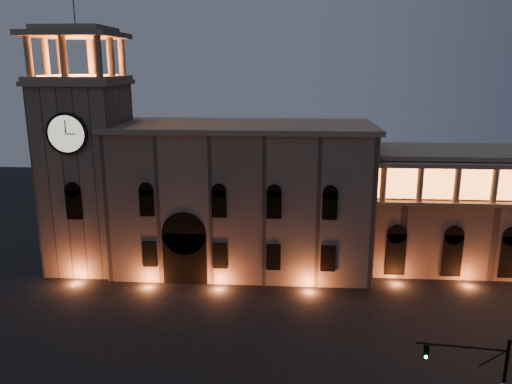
# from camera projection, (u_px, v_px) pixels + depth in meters

# --- Properties ---
(ground) EXTENTS (160.00, 160.00, 0.00)m
(ground) POSITION_uv_depth(u_px,v_px,m) (243.00, 368.00, 40.94)
(ground) COLOR black
(ground) RESTS_ON ground
(government_building) EXTENTS (30.80, 12.80, 17.60)m
(government_building) POSITION_uv_depth(u_px,v_px,m) (242.00, 197.00, 60.13)
(government_building) COLOR #7E6452
(government_building) RESTS_ON ground
(clock_tower) EXTENTS (9.80, 9.80, 32.40)m
(clock_tower) POSITION_uv_depth(u_px,v_px,m) (87.00, 166.00, 59.47)
(clock_tower) COLOR #7E6452
(clock_tower) RESTS_ON ground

